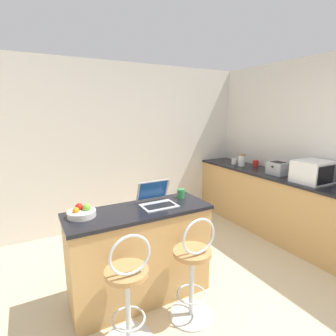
{
  "coord_description": "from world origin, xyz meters",
  "views": [
    {
      "loc": [
        -1.4,
        -1.28,
        1.85
      ],
      "look_at": [
        0.4,
        2.03,
        1.04
      ],
      "focal_mm": 28.0,
      "sensor_mm": 36.0,
      "label": 1
    }
  ],
  "objects_px": {
    "laptop": "(156,199)",
    "toaster": "(278,168)",
    "mug_red": "(255,163)",
    "storage_jar": "(242,160)",
    "mug_white": "(234,161)",
    "microwave": "(313,172)",
    "bar_stool_near": "(128,294)",
    "mug_green": "(181,193)",
    "fruit_bowl": "(82,212)",
    "bar_stool_far": "(193,272)"
  },
  "relations": [
    {
      "from": "laptop",
      "to": "toaster",
      "type": "xyz_separation_m",
      "value": [
        2.14,
        0.3,
        0.03
      ]
    },
    {
      "from": "mug_red",
      "to": "storage_jar",
      "type": "distance_m",
      "value": 0.24
    },
    {
      "from": "mug_red",
      "to": "mug_white",
      "type": "bearing_deg",
      "value": 122.48
    },
    {
      "from": "storage_jar",
      "to": "mug_red",
      "type": "bearing_deg",
      "value": -34.94
    },
    {
      "from": "microwave",
      "to": "mug_white",
      "type": "bearing_deg",
      "value": 92.14
    },
    {
      "from": "laptop",
      "to": "storage_jar",
      "type": "relative_size",
      "value": 1.69
    },
    {
      "from": "bar_stool_near",
      "to": "mug_white",
      "type": "relative_size",
      "value": 9.43
    },
    {
      "from": "mug_red",
      "to": "mug_green",
      "type": "relative_size",
      "value": 1.05
    },
    {
      "from": "fruit_bowl",
      "to": "storage_jar",
      "type": "bearing_deg",
      "value": 19.1
    },
    {
      "from": "microwave",
      "to": "toaster",
      "type": "relative_size",
      "value": 1.73
    },
    {
      "from": "bar_stool_far",
      "to": "mug_red",
      "type": "xyz_separation_m",
      "value": [
        2.21,
        1.42,
        0.53
      ]
    },
    {
      "from": "toaster",
      "to": "mug_red",
      "type": "relative_size",
      "value": 2.54
    },
    {
      "from": "fruit_bowl",
      "to": "mug_white",
      "type": "distance_m",
      "value": 3.06
    },
    {
      "from": "storage_jar",
      "to": "mug_white",
      "type": "bearing_deg",
      "value": 91.65
    },
    {
      "from": "mug_red",
      "to": "microwave",
      "type": "bearing_deg",
      "value": -97.31
    },
    {
      "from": "fruit_bowl",
      "to": "storage_jar",
      "type": "xyz_separation_m",
      "value": [
        2.84,
        0.98,
        0.06
      ]
    },
    {
      "from": "bar_stool_far",
      "to": "mug_white",
      "type": "relative_size",
      "value": 9.43
    },
    {
      "from": "laptop",
      "to": "mug_green",
      "type": "relative_size",
      "value": 3.5
    },
    {
      "from": "fruit_bowl",
      "to": "storage_jar",
      "type": "height_order",
      "value": "storage_jar"
    },
    {
      "from": "bar_stool_near",
      "to": "mug_red",
      "type": "relative_size",
      "value": 9.74
    },
    {
      "from": "laptop",
      "to": "mug_green",
      "type": "distance_m",
      "value": 0.33
    },
    {
      "from": "microwave",
      "to": "mug_white",
      "type": "relative_size",
      "value": 4.26
    },
    {
      "from": "microwave",
      "to": "mug_white",
      "type": "distance_m",
      "value": 1.42
    },
    {
      "from": "mug_red",
      "to": "bar_stool_far",
      "type": "bearing_deg",
      "value": -147.4
    },
    {
      "from": "mug_red",
      "to": "storage_jar",
      "type": "relative_size",
      "value": 0.51
    },
    {
      "from": "mug_red",
      "to": "storage_jar",
      "type": "bearing_deg",
      "value": 145.06
    },
    {
      "from": "bar_stool_far",
      "to": "mug_white",
      "type": "distance_m",
      "value": 2.7
    },
    {
      "from": "laptop",
      "to": "mug_green",
      "type": "bearing_deg",
      "value": 10.1
    },
    {
      "from": "mug_green",
      "to": "storage_jar",
      "type": "relative_size",
      "value": 0.48
    },
    {
      "from": "mug_green",
      "to": "bar_stool_far",
      "type": "bearing_deg",
      "value": -111.12
    },
    {
      "from": "fruit_bowl",
      "to": "storage_jar",
      "type": "relative_size",
      "value": 1.23
    },
    {
      "from": "toaster",
      "to": "mug_red",
      "type": "height_order",
      "value": "toaster"
    },
    {
      "from": "microwave",
      "to": "mug_white",
      "type": "height_order",
      "value": "microwave"
    },
    {
      "from": "toaster",
      "to": "storage_jar",
      "type": "distance_m",
      "value": 0.72
    },
    {
      "from": "microwave",
      "to": "fruit_bowl",
      "type": "xyz_separation_m",
      "value": [
        -2.89,
        0.26,
        -0.11
      ]
    },
    {
      "from": "microwave",
      "to": "fruit_bowl",
      "type": "height_order",
      "value": "microwave"
    },
    {
      "from": "bar_stool_near",
      "to": "storage_jar",
      "type": "relative_size",
      "value": 4.93
    },
    {
      "from": "mug_red",
      "to": "bar_stool_near",
      "type": "bearing_deg",
      "value": -153.33
    },
    {
      "from": "microwave",
      "to": "storage_jar",
      "type": "bearing_deg",
      "value": 92.2
    },
    {
      "from": "bar_stool_near",
      "to": "mug_green",
      "type": "xyz_separation_m",
      "value": [
        0.83,
        0.59,
        0.52
      ]
    },
    {
      "from": "bar_stool_near",
      "to": "laptop",
      "type": "distance_m",
      "value": 0.91
    },
    {
      "from": "fruit_bowl",
      "to": "bar_stool_far",
      "type": "bearing_deg",
      "value": -34.77
    },
    {
      "from": "bar_stool_far",
      "to": "fruit_bowl",
      "type": "relative_size",
      "value": 4.02
    },
    {
      "from": "laptop",
      "to": "toaster",
      "type": "distance_m",
      "value": 2.16
    },
    {
      "from": "mug_white",
      "to": "storage_jar",
      "type": "height_order",
      "value": "storage_jar"
    },
    {
      "from": "fruit_bowl",
      "to": "mug_green",
      "type": "xyz_separation_m",
      "value": [
        1.04,
        0.02,
        0.01
      ]
    },
    {
      "from": "mug_red",
      "to": "laptop",
      "type": "bearing_deg",
      "value": -159.02
    },
    {
      "from": "toaster",
      "to": "mug_white",
      "type": "distance_m",
      "value": 0.89
    },
    {
      "from": "laptop",
      "to": "storage_jar",
      "type": "bearing_deg",
      "value": 25.68
    },
    {
      "from": "microwave",
      "to": "fruit_bowl",
      "type": "bearing_deg",
      "value": 174.8
    }
  ]
}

